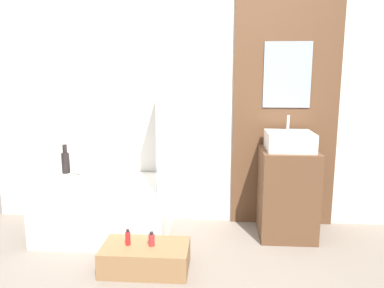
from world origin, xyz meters
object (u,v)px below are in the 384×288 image
object	(u,v)px
bottle_soap_primary	(128,238)
vase_tall_dark	(66,162)
wooden_step_bench	(146,257)
sink	(289,141)
bottle_soap_secondary	(152,240)
vase_round_light	(79,167)
bathtub	(106,208)

from	to	relation	value
bottle_soap_primary	vase_tall_dark	bearing A→B (deg)	132.60
wooden_step_bench	sink	world-z (taller)	sink
sink	bottle_soap_secondary	size ratio (longest dim) A/B	3.72
vase_round_light	bottle_soap_primary	size ratio (longest dim) A/B	1.08
sink	vase_round_light	xyz separation A→B (m)	(-1.98, 0.16, -0.32)
sink	vase_tall_dark	distance (m)	2.14
bottle_soap_secondary	bottle_soap_primary	bearing A→B (deg)	180.00
bottle_soap_primary	wooden_step_bench	bearing A→B (deg)	0.00
vase_tall_dark	bottle_soap_secondary	distance (m)	1.40
sink	vase_tall_dark	size ratio (longest dim) A/B	1.41
wooden_step_bench	vase_tall_dark	size ratio (longest dim) A/B	2.27
wooden_step_bench	bottle_soap_primary	distance (m)	0.20
sink	bottle_soap_primary	size ratio (longest dim) A/B	3.25
vase_round_light	bottle_soap_secondary	bearing A→B (deg)	-45.17
sink	bottle_soap_primary	world-z (taller)	sink
wooden_step_bench	bottle_soap_primary	size ratio (longest dim) A/B	5.25
bathtub	bottle_soap_secondary	world-z (taller)	bathtub
bathtub	bottle_soap_primary	size ratio (longest dim) A/B	9.22
bottle_soap_primary	bottle_soap_secondary	bearing A→B (deg)	0.00
vase_round_light	vase_tall_dark	bearing A→B (deg)	168.49
wooden_step_bench	bottle_soap_secondary	bearing A→B (deg)	0.00
vase_round_light	bathtub	bearing A→B (deg)	-37.79
bottle_soap_secondary	vase_round_light	bearing A→B (deg)	134.83
bathtub	vase_round_light	distance (m)	0.53
vase_tall_dark	vase_round_light	distance (m)	0.15
sink	vase_tall_dark	world-z (taller)	sink
bathtub	sink	xyz separation A→B (m)	(1.64, 0.11, 0.63)
bathtub	bottle_soap_secondary	size ratio (longest dim) A/B	10.54
vase_tall_dark	sink	bearing A→B (deg)	-5.03
sink	vase_tall_dark	xyz separation A→B (m)	(-2.12, 0.19, -0.27)
bottle_soap_primary	bottle_soap_secondary	xyz separation A→B (m)	(0.18, 0.00, -0.01)
bathtub	sink	bearing A→B (deg)	3.74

